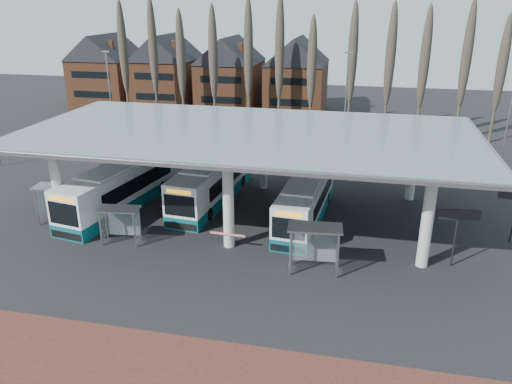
% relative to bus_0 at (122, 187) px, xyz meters
% --- Properties ---
extents(ground, '(140.00, 140.00, 0.00)m').
position_rel_bus_0_xyz_m(ground, '(9.73, -7.15, -1.64)').
color(ground, black).
rests_on(ground, ground).
extents(station_canopy, '(32.00, 16.00, 6.34)m').
position_rel_bus_0_xyz_m(station_canopy, '(9.73, 0.85, 4.04)').
color(station_canopy, beige).
rests_on(station_canopy, ground).
extents(poplar_row, '(45.10, 1.10, 14.50)m').
position_rel_bus_0_xyz_m(poplar_row, '(9.73, 25.85, 7.14)').
color(poplar_row, '#473D33').
rests_on(poplar_row, ground).
extents(townhouse_row, '(36.80, 10.30, 12.25)m').
position_rel_bus_0_xyz_m(townhouse_row, '(-6.02, 36.85, 4.30)').
color(townhouse_row, brown).
rests_on(townhouse_row, ground).
extents(lamp_post_a, '(0.80, 0.16, 10.17)m').
position_rel_bus_0_xyz_m(lamp_post_a, '(-8.27, 14.85, 3.70)').
color(lamp_post_a, slate).
rests_on(lamp_post_a, ground).
extents(lamp_post_b, '(0.80, 0.16, 10.17)m').
position_rel_bus_0_xyz_m(lamp_post_b, '(15.73, 18.85, 3.70)').
color(lamp_post_b, slate).
rests_on(lamp_post_b, ground).
extents(lamp_post_c, '(0.80, 0.16, 10.17)m').
position_rel_bus_0_xyz_m(lamp_post_c, '(29.73, 12.85, 3.70)').
color(lamp_post_c, slate).
rests_on(lamp_post_c, ground).
extents(bus_0, '(4.63, 12.77, 3.48)m').
position_rel_bus_0_xyz_m(bus_0, '(0.00, 0.00, 0.00)').
color(bus_0, white).
rests_on(bus_0, ground).
extents(bus_1, '(3.67, 12.37, 3.39)m').
position_rel_bus_0_xyz_m(bus_1, '(6.41, 2.92, -0.04)').
color(bus_1, white).
rests_on(bus_1, ground).
extents(bus_2, '(3.20, 11.44, 3.14)m').
position_rel_bus_0_xyz_m(bus_2, '(14.02, 0.78, -0.16)').
color(bus_2, white).
rests_on(bus_2, ground).
extents(shelter_0, '(3.12, 1.78, 2.78)m').
position_rel_bus_0_xyz_m(shelter_0, '(-3.12, -3.57, 0.38)').
color(shelter_0, gray).
rests_on(shelter_0, ground).
extents(shelter_1, '(2.78, 1.63, 2.45)m').
position_rel_bus_0_xyz_m(shelter_1, '(2.67, -5.57, 0.14)').
color(shelter_1, gray).
rests_on(shelter_1, ground).
extents(shelter_2, '(3.24, 1.84, 2.89)m').
position_rel_bus_0_xyz_m(shelter_2, '(15.41, -6.59, 0.47)').
color(shelter_2, gray).
rests_on(shelter_2, ground).
extents(info_sign_0, '(2.46, 0.46, 3.67)m').
position_rel_bus_0_xyz_m(info_sign_0, '(23.45, -4.31, 1.44)').
color(info_sign_0, black).
rests_on(info_sign_0, ground).
extents(barrier, '(2.34, 0.68, 1.17)m').
position_rel_bus_0_xyz_m(barrier, '(9.75, -4.90, -0.73)').
color(barrier, black).
rests_on(barrier, ground).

